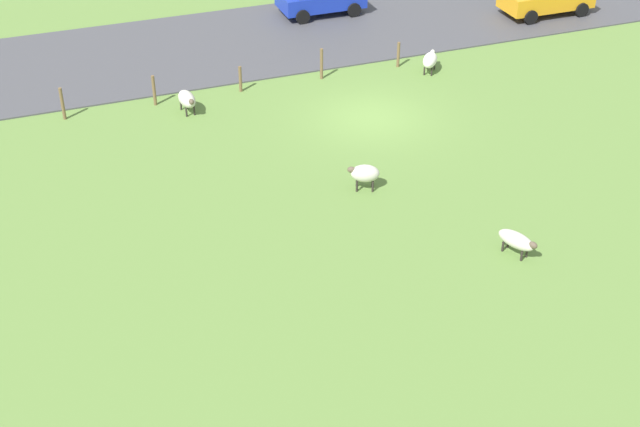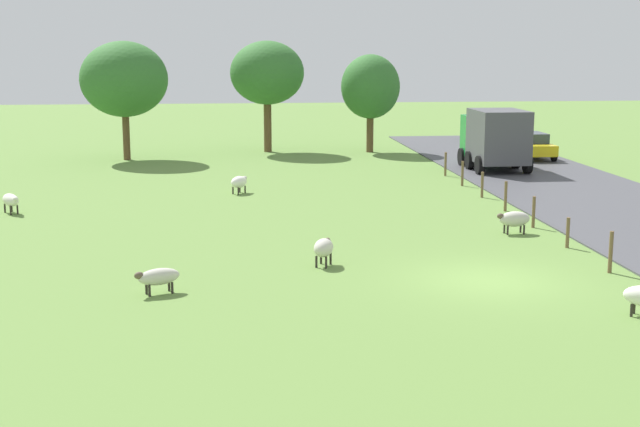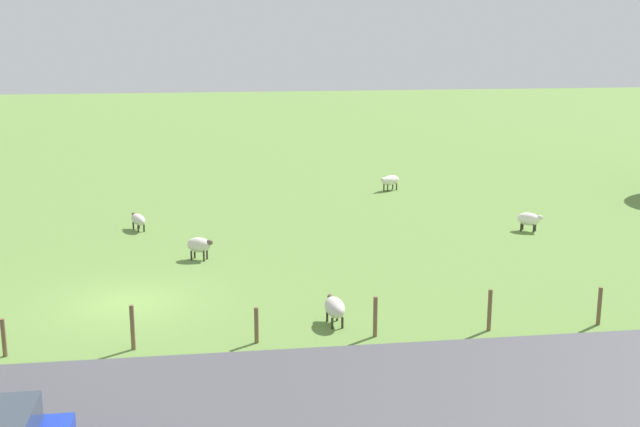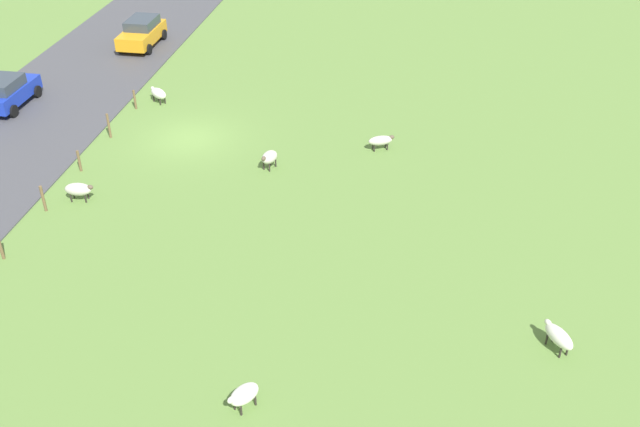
% 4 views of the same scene
% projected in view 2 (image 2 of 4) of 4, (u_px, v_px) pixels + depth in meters
% --- Properties ---
extents(ground_plane, '(160.00, 160.00, 0.00)m').
position_uv_depth(ground_plane, '(488.00, 281.00, 25.22)').
color(ground_plane, olive).
extents(sheep_0, '(1.00, 1.10, 0.80)m').
position_uv_depth(sheep_0, '(239.00, 182.00, 39.98)').
color(sheep_0, white).
rests_on(sheep_0, ground_plane).
extents(sheep_1, '(1.25, 0.64, 0.81)m').
position_uv_depth(sheep_1, '(514.00, 219.00, 31.40)').
color(sheep_1, beige).
rests_on(sheep_1, ground_plane).
extents(sheep_2, '(1.06, 1.28, 0.80)m').
position_uv_depth(sheep_2, '(11.00, 200.00, 35.22)').
color(sheep_2, silver).
rests_on(sheep_2, ground_plane).
extents(sheep_3, '(0.86, 1.07, 0.85)m').
position_uv_depth(sheep_3, '(324.00, 248.00, 26.80)').
color(sheep_3, beige).
rests_on(sheep_3, ground_plane).
extents(sheep_5, '(1.28, 0.87, 0.70)m').
position_uv_depth(sheep_5, '(158.00, 277.00, 23.79)').
color(sheep_5, beige).
rests_on(sheep_5, ground_plane).
extents(tree_0, '(3.67, 3.67, 6.08)m').
position_uv_depth(tree_0, '(370.00, 87.00, 54.95)').
color(tree_0, brown).
rests_on(tree_0, ground_plane).
extents(tree_1, '(5.05, 5.05, 6.87)m').
position_uv_depth(tree_1, '(124.00, 79.00, 51.07)').
color(tree_1, brown).
rests_on(tree_1, ground_plane).
extents(tree_2, '(4.61, 4.61, 6.91)m').
position_uv_depth(tree_2, '(267.00, 73.00, 54.95)').
color(tree_2, brown).
rests_on(tree_2, ground_plane).
extents(fence_post_1, '(0.12, 0.12, 1.26)m').
position_uv_depth(fence_post_1, '(611.00, 252.00, 25.98)').
color(fence_post_1, brown).
rests_on(fence_post_1, ground_plane).
extents(fence_post_2, '(0.12, 0.12, 1.02)m').
position_uv_depth(fence_post_2, '(568.00, 233.00, 29.23)').
color(fence_post_2, brown).
rests_on(fence_post_2, ground_plane).
extents(fence_post_3, '(0.12, 0.12, 1.17)m').
position_uv_depth(fence_post_3, '(534.00, 212.00, 32.45)').
color(fence_post_3, brown).
rests_on(fence_post_3, ground_plane).
extents(fence_post_4, '(0.12, 0.12, 1.23)m').
position_uv_depth(fence_post_4, '(506.00, 196.00, 35.68)').
color(fence_post_4, brown).
rests_on(fence_post_4, ground_plane).
extents(fence_post_5, '(0.12, 0.12, 1.14)m').
position_uv_depth(fence_post_5, '(482.00, 185.00, 38.93)').
color(fence_post_5, brown).
rests_on(fence_post_5, ground_plane).
extents(fence_post_6, '(0.12, 0.12, 1.19)m').
position_uv_depth(fence_post_6, '(462.00, 174.00, 42.16)').
color(fence_post_6, brown).
rests_on(fence_post_6, ground_plane).
extents(fence_post_7, '(0.12, 0.12, 1.22)m').
position_uv_depth(fence_post_7, '(445.00, 164.00, 45.39)').
color(fence_post_7, brown).
rests_on(fence_post_7, ground_plane).
extents(truck_0, '(2.85, 4.75, 3.22)m').
position_uv_depth(truck_0, '(495.00, 137.00, 47.06)').
color(truck_0, '#197F33').
rests_on(truck_0, road_strip).
extents(car_2, '(1.98, 3.92, 1.50)m').
position_uv_depth(car_2, '(531.00, 145.00, 51.95)').
color(car_2, yellow).
rests_on(car_2, road_strip).
extents(car_3, '(2.16, 4.15, 1.67)m').
position_uv_depth(car_3, '(487.00, 129.00, 61.12)').
color(car_3, '#237238').
rests_on(car_3, road_strip).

